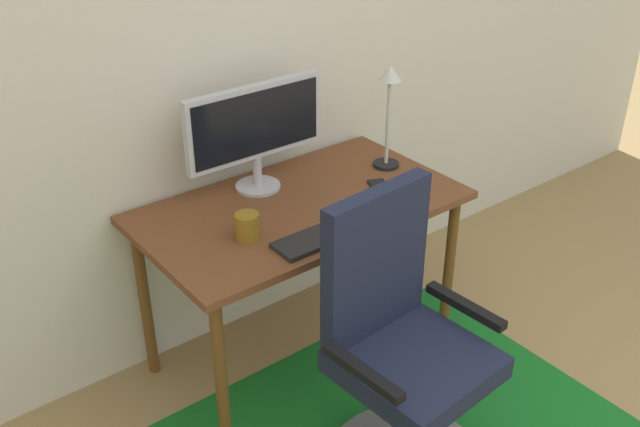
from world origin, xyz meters
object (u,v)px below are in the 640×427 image
(keyboard, at_px, (329,233))
(desk, at_px, (301,221))
(coffee_cup, at_px, (247,226))
(office_chair, at_px, (401,375))
(computer_mouse, at_px, (396,204))
(desk_lamp, at_px, (389,100))
(cell_phone, at_px, (380,188))
(monitor, at_px, (255,127))

(keyboard, bearing_deg, desk, 76.37)
(desk, height_order, keyboard, keyboard)
(coffee_cup, relative_size, office_chair, 0.09)
(keyboard, relative_size, computer_mouse, 4.13)
(desk_lamp, bearing_deg, desk, -174.57)
(computer_mouse, height_order, coffee_cup, coffee_cup)
(desk, bearing_deg, computer_mouse, -43.95)
(cell_phone, bearing_deg, desk, -171.76)
(cell_phone, relative_size, desk_lamp, 0.32)
(desk, bearing_deg, desk_lamp, 5.43)
(computer_mouse, bearing_deg, coffee_cup, 164.22)
(computer_mouse, height_order, cell_phone, computer_mouse)
(computer_mouse, relative_size, office_chair, 0.10)
(desk_lamp, bearing_deg, keyboard, -151.07)
(coffee_cup, distance_m, office_chair, 0.73)
(desk_lamp, distance_m, office_chair, 1.12)
(computer_mouse, bearing_deg, desk_lamp, 53.62)
(cell_phone, bearing_deg, computer_mouse, -85.98)
(monitor, height_order, cell_phone, monitor)
(monitor, distance_m, computer_mouse, 0.61)
(cell_phone, height_order, office_chair, office_chair)
(keyboard, distance_m, cell_phone, 0.42)
(desk, relative_size, keyboard, 2.87)
(desk, height_order, computer_mouse, computer_mouse)
(desk, height_order, desk_lamp, desk_lamp)
(coffee_cup, relative_size, cell_phone, 0.69)
(desk, bearing_deg, monitor, 104.68)
(office_chair, bearing_deg, coffee_cup, 104.33)
(monitor, relative_size, keyboard, 1.38)
(desk, distance_m, keyboard, 0.28)
(coffee_cup, distance_m, cell_phone, 0.62)
(cell_phone, distance_m, desk_lamp, 0.36)
(office_chair, bearing_deg, keyboard, 80.70)
(desk, distance_m, monitor, 0.40)
(desk, distance_m, desk_lamp, 0.61)
(monitor, xyz_separation_m, coffee_cup, (-0.25, -0.30, -0.21))
(computer_mouse, distance_m, cell_phone, 0.17)
(keyboard, xyz_separation_m, computer_mouse, (0.32, 0.00, 0.01))
(monitor, relative_size, coffee_cup, 6.18)
(desk, bearing_deg, coffee_cup, -162.57)
(coffee_cup, bearing_deg, monitor, 51.15)
(computer_mouse, relative_size, coffee_cup, 1.08)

